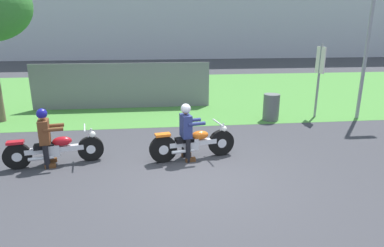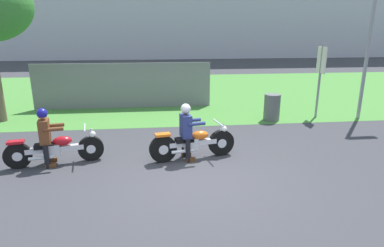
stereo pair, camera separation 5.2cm
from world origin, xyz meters
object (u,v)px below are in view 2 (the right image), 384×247
rider_follow (45,133)px  motorcycle_lead (193,143)px  trash_can (272,107)px  streetlight_pole (375,24)px  rider_lead (187,127)px  motorcycle_follow (55,149)px  sign_banner (321,70)px

rider_follow → motorcycle_lead: bearing=-10.8°
motorcycle_lead → rider_follow: size_ratio=1.56×
trash_can → motorcycle_lead: bearing=-134.4°
streetlight_pole → rider_lead: bearing=-154.6°
motorcycle_follow → trash_can: 7.16m
motorcycle_lead → motorcycle_follow: (-3.28, 0.01, -0.02)m
rider_follow → sign_banner: (8.32, 3.42, 0.92)m
streetlight_pole → motorcycle_follow: bearing=-162.3°
rider_lead → trash_can: 4.62m
motorcycle_lead → sign_banner: bearing=23.8°
sign_banner → motorcycle_follow: bearing=-157.4°
streetlight_pole → motorcycle_lead: bearing=-154.3°
rider_follow → trash_can: 7.33m
motorcycle_lead → rider_lead: 0.46m
trash_can → sign_banner: size_ratio=0.36×
motorcycle_follow → trash_can: size_ratio=2.39×
streetlight_pole → sign_banner: 2.22m
sign_banner → rider_lead: bearing=-145.7°
rider_follow → streetlight_pole: size_ratio=0.27×
motorcycle_follow → rider_lead: bearing=-11.9°
rider_lead → sign_banner: 6.16m
motorcycle_lead → motorcycle_follow: size_ratio=0.97×
motorcycle_lead → rider_follow: 3.47m
rider_lead → rider_follow: (-3.29, 0.01, -0.02)m
rider_lead → streetlight_pole: streetlight_pole is taller
sign_banner → rider_follow: bearing=-157.6°
trash_can → sign_banner: bearing=6.9°
motorcycle_lead → motorcycle_follow: motorcycle_lead is taller
motorcycle_lead → sign_banner: size_ratio=0.83×
trash_can → rider_lead: bearing=-135.6°
motorcycle_lead → motorcycle_follow: 3.28m
rider_follow → streetlight_pole: (9.90, 3.13, 2.45)m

